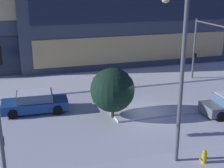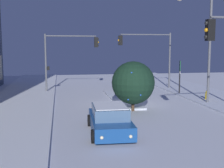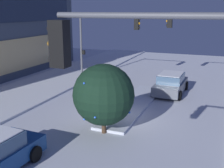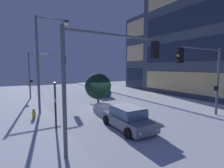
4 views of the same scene
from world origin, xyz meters
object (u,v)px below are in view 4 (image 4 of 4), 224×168
at_px(traffic_light_corner_near_left, 45,67).
at_px(decorated_tree_median, 98,86).
at_px(traffic_light_corner_near_right, 111,66).
at_px(traffic_light_corner_far_right, 204,69).
at_px(fire_hydrant, 34,114).
at_px(street_lamp_arched, 46,52).
at_px(car_far, 98,90).
at_px(parking_info_sign, 55,100).
at_px(car_near, 128,118).

bearing_deg(traffic_light_corner_near_left, decorated_tree_median, -55.99).
height_order(traffic_light_corner_near_right, decorated_tree_median, traffic_light_corner_near_right).
bearing_deg(decorated_tree_median, traffic_light_corner_far_right, 23.35).
distance_m(traffic_light_corner_near_right, decorated_tree_median, 11.07).
xyz_separation_m(traffic_light_corner_far_right, fire_hydrant, (-6.99, -11.28, -3.59)).
distance_m(traffic_light_corner_far_right, decorated_tree_median, 10.84).
xyz_separation_m(street_lamp_arched, fire_hydrant, (1.22, -1.30, -5.04)).
xyz_separation_m(traffic_light_corner_near_right, traffic_light_corner_near_left, (-16.85, -0.45, -0.04)).
bearing_deg(traffic_light_corner_far_right, traffic_light_corner_near_right, 1.56).
height_order(traffic_light_corner_near_right, traffic_light_corner_near_left, traffic_light_corner_near_left).
height_order(car_far, street_lamp_arched, street_lamp_arched).
distance_m(street_lamp_arched, fire_hydrant, 5.35).
xyz_separation_m(traffic_light_corner_far_right, decorated_tree_median, (-9.78, -4.22, -2.01)).
relative_size(traffic_light_corner_near_right, parking_info_sign, 1.86).
xyz_separation_m(car_far, street_lamp_arched, (6.62, -8.28, 4.74)).
height_order(traffic_light_corner_far_right, fire_hydrant, traffic_light_corner_far_right).
bearing_deg(traffic_light_corner_near_right, street_lamp_arched, 100.68).
height_order(car_near, parking_info_sign, parking_info_sign).
height_order(car_far, traffic_light_corner_near_right, traffic_light_corner_near_right).
distance_m(fire_hydrant, decorated_tree_median, 7.76).
height_order(traffic_light_corner_far_right, street_lamp_arched, street_lamp_arched).
relative_size(street_lamp_arched, fire_hydrant, 9.96).
xyz_separation_m(traffic_light_corner_far_right, street_lamp_arched, (-8.21, -9.98, 1.45)).
bearing_deg(traffic_light_corner_near_left, fire_hydrant, -104.26).
relative_size(traffic_light_corner_near_left, fire_hydrant, 7.11).
bearing_deg(fire_hydrant, decorated_tree_median, 111.59).
bearing_deg(parking_info_sign, street_lamp_arched, 102.12).
relative_size(street_lamp_arched, parking_info_sign, 2.65).
xyz_separation_m(car_near, street_lamp_arched, (-6.67, -3.97, 4.75)).
distance_m(traffic_light_corner_near_right, fire_hydrant, 8.66).
distance_m(traffic_light_corner_near_right, street_lamp_arched, 8.67).
xyz_separation_m(car_far, parking_info_sign, (11.37, -8.63, 1.34)).
height_order(car_far, fire_hydrant, car_far).
bearing_deg(traffic_light_corner_near_right, car_near, 36.70).
bearing_deg(street_lamp_arched, traffic_light_corner_far_right, -35.87).
bearing_deg(fire_hydrant, street_lamp_arched, 133.22).
bearing_deg(traffic_light_corner_near_left, traffic_light_corner_far_right, -62.00).
relative_size(car_far, fire_hydrant, 5.60).
bearing_deg(car_far, decorated_tree_median, 155.87).
relative_size(traffic_light_corner_far_right, street_lamp_arched, 0.68).
bearing_deg(parking_info_sign, car_near, -7.62).
relative_size(car_near, traffic_light_corner_near_left, 0.72).
distance_m(car_far, traffic_light_corner_near_left, 8.13).
relative_size(traffic_light_corner_near_right, traffic_light_corner_far_right, 1.04).
height_order(street_lamp_arched, decorated_tree_median, street_lamp_arched).
height_order(car_far, decorated_tree_median, decorated_tree_median).
bearing_deg(car_far, traffic_light_corner_near_left, 78.26).
xyz_separation_m(fire_hydrant, decorated_tree_median, (-2.79, 7.06, 1.58)).
distance_m(traffic_light_corner_near_left, parking_info_sign, 13.41).
bearing_deg(traffic_light_corner_far_right, decorated_tree_median, -66.65).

